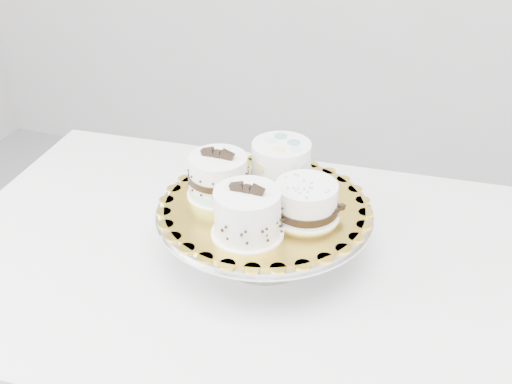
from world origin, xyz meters
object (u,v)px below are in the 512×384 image
(cake_ribbon, at_px, (307,201))
(cake_swirl, at_px, (247,214))
(cake_stand, at_px, (264,223))
(table, at_px, (249,288))
(cake_board, at_px, (265,207))
(cake_banded, at_px, (218,177))
(cake_dots, at_px, (281,163))

(cake_ribbon, bearing_deg, cake_swirl, -109.82)
(cake_stand, height_order, cake_swirl, cake_swirl)
(table, height_order, cake_board, cake_board)
(table, height_order, cake_banded, cake_banded)
(cake_swirl, relative_size, cake_dots, 0.91)
(cake_banded, relative_size, cake_dots, 0.88)
(cake_dots, height_order, cake_ribbon, cake_dots)
(cake_ribbon, bearing_deg, cake_board, -161.65)
(cake_board, height_order, cake_ribbon, cake_ribbon)
(table, distance_m, cake_swirl, 0.25)
(cake_banded, xyz_separation_m, cake_dots, (0.09, 0.08, 0.01))
(cake_board, xyz_separation_m, cake_swirl, (0.00, -0.09, 0.04))
(cake_banded, relative_size, cake_ribbon, 0.83)
(cake_stand, xyz_separation_m, cake_dots, (0.00, 0.09, 0.08))
(cake_ribbon, bearing_deg, cake_banded, -162.40)
(cake_dots, bearing_deg, cake_board, -105.44)
(table, distance_m, cake_banded, 0.24)
(cake_board, relative_size, cake_banded, 3.06)
(table, distance_m, cake_ribbon, 0.24)
(cake_banded, xyz_separation_m, cake_ribbon, (0.17, -0.01, -0.01))
(cake_banded, distance_m, cake_dots, 0.12)
(cake_banded, distance_m, cake_ribbon, 0.17)
(cake_swirl, bearing_deg, cake_board, 90.83)
(cake_board, bearing_deg, cake_ribbon, -4.20)
(cake_stand, distance_m, cake_dots, 0.12)
(cake_board, relative_size, cake_ribbon, 2.55)
(table, distance_m, cake_dots, 0.25)
(cake_board, bearing_deg, table, -164.19)
(cake_ribbon, bearing_deg, table, -156.42)
(cake_stand, relative_size, cake_swirl, 3.18)
(cake_board, height_order, cake_swirl, cake_swirl)
(cake_banded, bearing_deg, cake_stand, -4.64)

